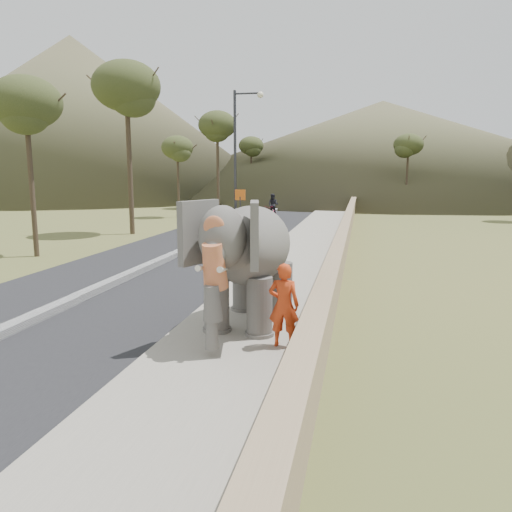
{
  "coord_description": "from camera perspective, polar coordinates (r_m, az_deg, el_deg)",
  "views": [
    {
      "loc": [
        2.32,
        -11.09,
        3.46
      ],
      "look_at": [
        0.2,
        -1.05,
        1.7
      ],
      "focal_mm": 35.0,
      "sensor_mm": 36.0,
      "label": 1
    }
  ],
  "objects": [
    {
      "name": "elephant_and_man",
      "position": [
        10.84,
        -0.54,
        -0.72
      ],
      "size": [
        2.37,
        3.91,
        2.71
      ],
      "color": "slate",
      "rests_on": "ground"
    },
    {
      "name": "walkway",
      "position": [
        21.49,
        5.58,
        0.61
      ],
      "size": [
        3.0,
        120.0,
        0.15
      ],
      "primitive_type": "cube",
      "color": "#9E9687",
      "rests_on": "ground"
    },
    {
      "name": "hill_left",
      "position": [
        77.79,
        -20.05,
        14.71
      ],
      "size": [
        60.0,
        60.0,
        22.0
      ],
      "primitive_type": "cone",
      "color": "brown",
      "rests_on": "ground"
    },
    {
      "name": "median",
      "position": [
        22.58,
        -7.14,
        1.11
      ],
      "size": [
        0.35,
        120.0,
        0.22
      ],
      "primitive_type": "cube",
      "color": "black",
      "rests_on": "ground"
    },
    {
      "name": "motorcyclist",
      "position": [
        35.99,
        1.84,
        5.33
      ],
      "size": [
        1.06,
        1.94,
        1.85
      ],
      "color": "maroon",
      "rests_on": "ground"
    },
    {
      "name": "parapet",
      "position": [
        21.3,
        10.01,
        1.72
      ],
      "size": [
        0.3,
        120.0,
        1.1
      ],
      "primitive_type": "cube",
      "color": "tan",
      "rests_on": "ground"
    },
    {
      "name": "road",
      "position": [
        22.59,
        -7.13,
        0.87
      ],
      "size": [
        7.0,
        120.0,
        0.03
      ],
      "primitive_type": "cube",
      "color": "black",
      "rests_on": "ground"
    },
    {
      "name": "ground",
      "position": [
        11.85,
        0.11,
        -7.25
      ],
      "size": [
        160.0,
        160.0,
        0.0
      ],
      "primitive_type": "plane",
      "color": "olive",
      "rests_on": "ground"
    },
    {
      "name": "signboard",
      "position": [
        28.78,
        -1.82,
        6.09
      ],
      "size": [
        0.6,
        0.08,
        2.4
      ],
      "color": "#2D2D33",
      "rests_on": "ground"
    },
    {
      "name": "lamppost",
      "position": [
        29.63,
        -1.82,
        12.45
      ],
      "size": [
        1.76,
        0.36,
        8.0
      ],
      "color": "#2C2D31",
      "rests_on": "ground"
    },
    {
      "name": "hill_far",
      "position": [
        81.21,
        14.12,
        11.92
      ],
      "size": [
        80.0,
        80.0,
        14.0
      ],
      "primitive_type": "cone",
      "color": "brown",
      "rests_on": "ground"
    },
    {
      "name": "trees",
      "position": [
        38.93,
        11.94,
        10.27
      ],
      "size": [
        48.19,
        43.29,
        9.45
      ],
      "color": "#473828",
      "rests_on": "ground"
    }
  ]
}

